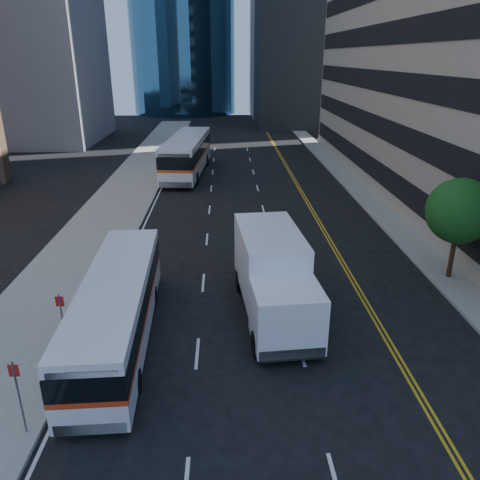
{
  "coord_description": "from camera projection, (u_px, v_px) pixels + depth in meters",
  "views": [
    {
      "loc": [
        -2.38,
        -13.14,
        10.62
      ],
      "look_at": [
        -1.69,
        6.7,
        2.8
      ],
      "focal_mm": 35.0,
      "sensor_mm": 36.0,
      "label": 1
    }
  ],
  "objects": [
    {
      "name": "sidewalk_east",
      "position": [
        358.0,
        189.0,
        39.7
      ],
      "size": [
        2.0,
        90.0,
        0.15
      ],
      "primitive_type": "cube",
      "color": "gray",
      "rests_on": "ground"
    },
    {
      "name": "ground",
      "position": [
        295.0,
        385.0,
        16.19
      ],
      "size": [
        160.0,
        160.0,
        0.0
      ],
      "primitive_type": "plane",
      "color": "black",
      "rests_on": "ground"
    },
    {
      "name": "box_truck",
      "position": [
        274.0,
        276.0,
        19.92
      ],
      "size": [
        3.19,
        7.66,
        3.57
      ],
      "rotation": [
        0.0,
        0.0,
        0.09
      ],
      "color": "white",
      "rests_on": "ground"
    },
    {
      "name": "sidewalk_west",
      "position": [
        127.0,
        192.0,
        39.06
      ],
      "size": [
        5.0,
        90.0,
        0.15
      ],
      "primitive_type": "cube",
      "color": "gray",
      "rests_on": "ground"
    },
    {
      "name": "bus_rear",
      "position": [
        187.0,
        154.0,
        44.71
      ],
      "size": [
        4.1,
        13.83,
        3.52
      ],
      "rotation": [
        0.0,
        0.0,
        -0.08
      ],
      "color": "white",
      "rests_on": "ground"
    },
    {
      "name": "bus_front",
      "position": [
        117.0,
        308.0,
        18.18
      ],
      "size": [
        2.78,
        10.81,
        2.76
      ],
      "rotation": [
        0.0,
        0.0,
        0.04
      ],
      "color": "white",
      "rests_on": "ground"
    },
    {
      "name": "street_tree",
      "position": [
        460.0,
        211.0,
        22.58
      ],
      "size": [
        3.2,
        3.2,
        5.1
      ],
      "color": "#332114",
      "rests_on": "sidewalk_east"
    }
  ]
}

